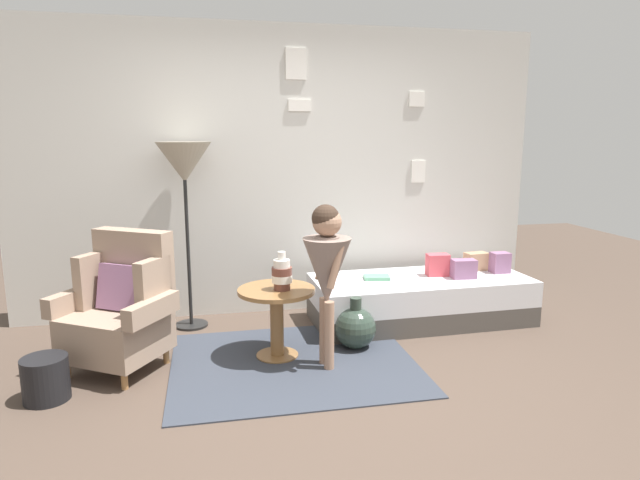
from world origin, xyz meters
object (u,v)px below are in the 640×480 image
Objects in this scene: magazine_basket at (46,379)px; vase_striped at (282,274)px; side_table at (277,308)px; armchair at (121,308)px; daybed at (420,299)px; floor_lamp at (184,168)px; person_child at (327,264)px; book_on_daybed at (377,277)px; demijohn_near at (355,328)px.

vase_striped is at bearing 12.59° from magazine_basket.
side_table is 1.57m from magazine_basket.
magazine_basket is at bearing -133.59° from armchair.
daybed is (2.45, 0.49, -0.24)m from armchair.
side_table is at bearing -51.79° from floor_lamp.
armchair is 3.46× the size of magazine_basket.
daybed is 1.64× the size of person_child.
vase_striped is at bearing -51.39° from floor_lamp.
daybed is at bearing 21.95° from side_table.
armchair is at bearing -120.07° from floor_lamp.
armchair is at bearing 46.41° from magazine_basket.
vase_striped is at bearing -146.34° from book_on_daybed.
person_child is at bearing -142.22° from daybed.
daybed is at bearing 34.03° from demijohn_near.
person_child is 1.09m from book_on_daybed.
armchair is 4.41× the size of book_on_daybed.
floor_lamp reaches higher than vase_striped.
book_on_daybed is (1.60, -0.25, -0.96)m from floor_lamp.
person_child is 2.89× the size of demijohn_near.
floor_lamp is (-0.65, 0.82, 0.99)m from side_table.
side_table reaches higher than magazine_basket.
side_table is at bearing -175.40° from demijohn_near.
floor_lamp is 1.91m from demijohn_near.
demijohn_near is (0.30, 0.30, -0.59)m from person_child.
floor_lamp is at bearing 132.03° from person_child.
armchair is 0.50× the size of daybed.
side_table is 1.40× the size of demijohn_near.
magazine_basket is (-2.12, -0.43, -0.03)m from demijohn_near.
book_on_daybed is 0.79× the size of magazine_basket.
demijohn_near is at bearing 45.64° from person_child.
vase_striped is at bearing -4.34° from armchair.
book_on_daybed is (2.05, 0.52, -0.02)m from armchair.
magazine_basket is at bearing -158.78° from book_on_daybed.
vase_striped is (-1.32, -0.58, 0.45)m from daybed.
side_table is (1.09, -0.05, -0.06)m from armchair.
demijohn_near is at bearing -145.97° from daybed.
vase_striped is 0.18× the size of floor_lamp.
side_table is at bearing -2.66° from armchair.
floor_lamp is at bearing 148.62° from demijohn_near.
daybed is 0.89m from demijohn_near.
armchair is 0.83× the size of person_child.
person_child reaches higher than book_on_daybed.
armchair reaches higher than daybed.
daybed is at bearing -4.15° from book_on_daybed.
side_table is 0.66m from demijohn_near.
armchair reaches higher than demijohn_near.
armchair is at bearing 175.66° from vase_striped.
vase_striped is 0.76m from demijohn_near.
person_child reaches higher than demijohn_near.
book_on_daybed is at bearing -8.80° from floor_lamp.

